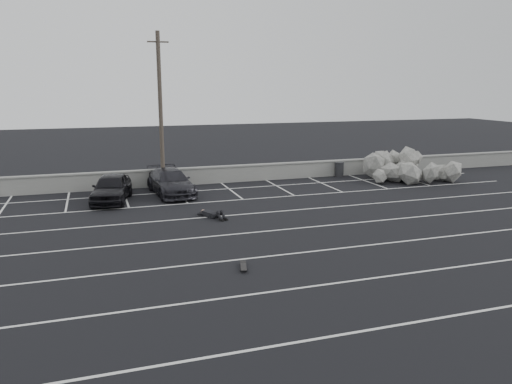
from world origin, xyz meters
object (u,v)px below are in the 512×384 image
object	(u,v)px
riprap_pile	(406,172)
person	(209,211)
car_left	(111,188)
trash_bin	(339,169)
skateboard	(243,267)
utility_pole	(161,111)
car_right	(171,182)

from	to	relation	value
riprap_pile	person	size ratio (longest dim) A/B	2.42
car_left	riprap_pile	distance (m)	18.32
trash_bin	person	size ratio (longest dim) A/B	0.39
riprap_pile	skateboard	size ratio (longest dim) A/B	7.38
utility_pole	car_right	bearing A→B (deg)	-83.15
riprap_pile	person	world-z (taller)	riprap_pile
trash_bin	person	world-z (taller)	trash_bin
trash_bin	riprap_pile	size ratio (longest dim) A/B	0.16
person	car_right	bearing A→B (deg)	76.20
trash_bin	skateboard	xyz separation A→B (m)	(-11.08, -14.49, -0.42)
trash_bin	car_right	bearing A→B (deg)	-170.03
car_left	car_right	bearing A→B (deg)	26.08
skateboard	car_left	bearing A→B (deg)	122.78
utility_pole	car_left	bearing A→B (deg)	-141.30
car_left	skateboard	size ratio (longest dim) A/B	5.37
utility_pole	skateboard	world-z (taller)	utility_pole
utility_pole	riprap_pile	bearing A→B (deg)	-7.95
car_right	utility_pole	distance (m)	4.20
trash_bin	riprap_pile	bearing A→B (deg)	-36.24
car_left	utility_pole	distance (m)	5.47
trash_bin	person	bearing A→B (deg)	-145.06
utility_pole	person	world-z (taller)	utility_pole
utility_pole	trash_bin	xyz separation A→B (m)	(11.81, 0.40, -4.07)
car_right	utility_pole	world-z (taller)	utility_pole
car_right	utility_pole	bearing A→B (deg)	90.79
riprap_pile	skateboard	xyz separation A→B (m)	(-14.53, -11.96, -0.50)
utility_pole	riprap_pile	xyz separation A→B (m)	(15.27, -2.13, -3.99)
car_right	trash_bin	xyz separation A→B (m)	(11.62, 2.04, -0.21)
trash_bin	skateboard	bearing A→B (deg)	-127.39
utility_pole	person	xyz separation A→B (m)	(1.17, -7.04, -4.33)
trash_bin	skateboard	world-z (taller)	trash_bin
car_left	skateboard	distance (m)	12.27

